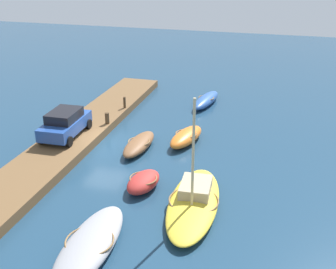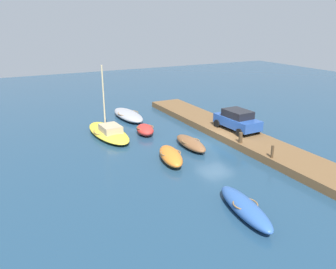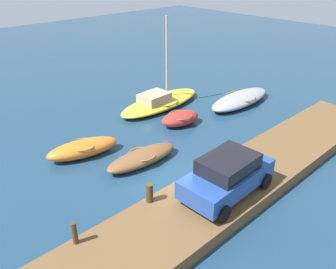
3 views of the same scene
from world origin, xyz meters
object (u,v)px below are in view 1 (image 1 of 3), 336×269
dinghy_red (143,182)px  rowboat_brown (139,144)px  motorboat_grey (90,244)px  mooring_post_mid_west (107,118)px  rowboat_blue (206,100)px  rowboat_orange (186,137)px  parked_car (65,123)px  mooring_post_west (124,102)px  sailboat_yellow (194,200)px

dinghy_red → rowboat_brown: dinghy_red is taller
motorboat_grey → mooring_post_mid_west: bearing=-161.0°
motorboat_grey → rowboat_blue: 18.73m
rowboat_orange → parked_car: parked_car is taller
mooring_post_mid_west → parked_car: size_ratio=0.19×
rowboat_brown → mooring_post_west: mooring_post_west is taller
sailboat_yellow → rowboat_brown: (-5.32, -4.64, -0.05)m
mooring_post_mid_west → rowboat_orange: bearing=86.1°
rowboat_orange → rowboat_brown: rowboat_orange is taller
motorboat_grey → mooring_post_mid_west: mooring_post_mid_west is taller
motorboat_grey → parked_car: parked_car is taller
motorboat_grey → dinghy_red: 5.22m
mooring_post_west → parked_car: parked_car is taller
rowboat_blue → dinghy_red: 13.52m
motorboat_grey → mooring_post_west: (-14.84, -4.28, 0.61)m
rowboat_blue → sailboat_yellow: size_ratio=0.69×
rowboat_blue → rowboat_brown: rowboat_blue is taller
sailboat_yellow → parked_car: sailboat_yellow is taller
dinghy_red → mooring_post_west: (-9.64, -4.77, 0.55)m
sailboat_yellow → rowboat_orange: bearing=-167.2°
rowboat_blue → mooring_post_west: bearing=-44.9°
motorboat_grey → rowboat_blue: (-18.70, 1.12, 0.02)m
rowboat_orange → mooring_post_mid_west: 5.60m
dinghy_red → rowboat_brown: (-4.37, -1.79, -0.08)m
rowboat_orange → mooring_post_west: 6.64m
rowboat_blue → parked_car: parked_car is taller
rowboat_orange → parked_car: (2.18, -7.24, 0.99)m
dinghy_red → sailboat_yellow: sailboat_yellow is taller
rowboat_blue → sailboat_yellow: sailboat_yellow is taller
sailboat_yellow → rowboat_brown: bearing=-142.5°
rowboat_blue → parked_car: bearing=-26.8°
rowboat_blue → parked_car: (9.62, -7.08, 1.03)m
mooring_post_west → parked_car: bearing=-16.3°
rowboat_orange → rowboat_blue: size_ratio=0.82×
rowboat_blue → mooring_post_mid_west: (7.06, -5.40, 0.55)m
rowboat_brown → mooring_post_west: (-5.27, -2.99, 0.62)m
rowboat_brown → mooring_post_west: size_ratio=4.69×
rowboat_brown → sailboat_yellow: bearing=44.0°
mooring_post_mid_west → mooring_post_west: bearing=180.0°
mooring_post_west → rowboat_orange: bearing=57.2°
rowboat_orange → parked_car: 7.63m
rowboat_blue → dinghy_red: size_ratio=1.77×
sailboat_yellow → mooring_post_mid_west: sailboat_yellow is taller
parked_car → mooring_post_west: bearing=161.8°
rowboat_blue → dinghy_red: bearing=6.8°
rowboat_orange → mooring_post_mid_west: size_ratio=4.88×
rowboat_orange → sailboat_yellow: 7.30m
rowboat_orange → mooring_post_mid_west: mooring_post_mid_west is taller
mooring_post_west → sailboat_yellow: bearing=35.8°
dinghy_red → parked_car: parked_car is taller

